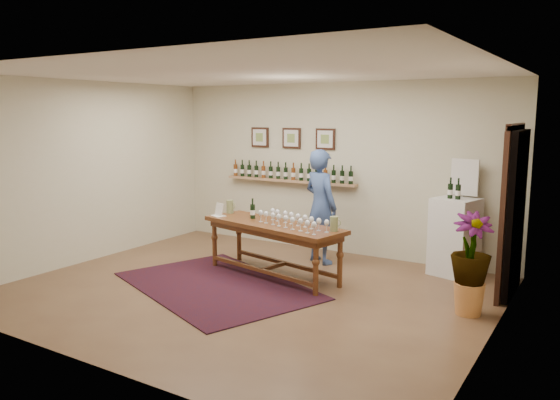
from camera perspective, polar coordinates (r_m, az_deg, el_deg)
The scene contains 14 objects.
ground at distance 7.26m, azimuth -3.36°, elevation -9.47°, with size 6.00×6.00×0.00m, color brown.
room_shell at distance 7.80m, azimuth 17.55°, elevation -0.10°, with size 6.00×6.00×6.00m.
rug at distance 7.49m, azimuth -6.64°, elevation -8.87°, with size 2.74×1.83×0.01m, color #4A110D.
tasting_table at distance 7.71m, azimuth -0.72°, elevation -3.25°, with size 2.29×1.14×0.78m.
table_glasses at distance 7.41m, azimuth 1.25°, elevation -2.13°, with size 1.28×0.29×0.18m, color silver, non-canonical shape.
table_bottles at distance 8.01m, azimuth -2.72°, elevation -0.95°, with size 0.25×0.14×0.27m, color black, non-canonical shape.
pitcher_left at distance 8.45m, azimuth -5.25°, elevation -0.69°, with size 0.13×0.13×0.20m, color olive, non-canonical shape.
pitcher_right at distance 7.16m, azimuth 5.67°, elevation -2.49°, with size 0.12×0.12×0.20m, color olive, non-canonical shape.
menu_card at distance 8.25m, azimuth -6.38°, elevation -0.98°, with size 0.21×0.15×0.19m, color silver.
display_pedestal at distance 8.21m, azimuth 17.78°, elevation -3.67°, with size 0.56×0.56×1.11m, color silver.
pedestal_bottles at distance 8.02m, azimuth 17.75°, elevation 1.16°, with size 0.30×0.08×0.30m, color black, non-canonical shape.
info_sign at distance 8.23m, azimuth 18.73°, elevation 2.27°, with size 0.42×0.02×0.57m, color silver.
potted_plant at distance 6.64m, azimuth 19.29°, elevation -6.33°, with size 0.75×0.75×1.03m.
person at distance 8.42m, azimuth 4.27°, elevation -0.68°, with size 0.64×0.42×1.77m, color #364D80.
Camera 1 is at (3.96, -5.63, 2.31)m, focal length 35.00 mm.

